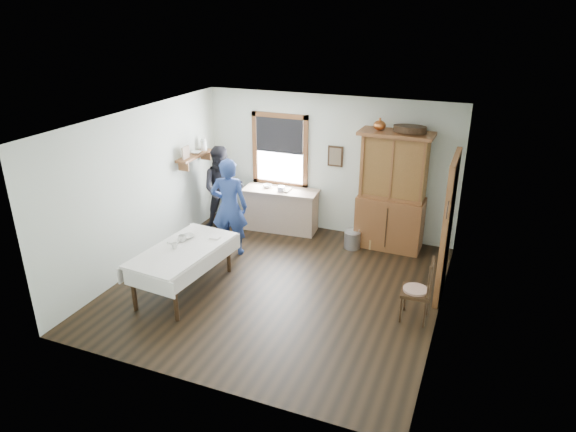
{
  "coord_description": "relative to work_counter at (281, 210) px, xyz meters",
  "views": [
    {
      "loc": [
        2.87,
        -6.66,
        4.23
      ],
      "look_at": [
        0.05,
        0.3,
        1.13
      ],
      "focal_mm": 32.0,
      "sensor_mm": 36.0,
      "label": 1
    }
  ],
  "objects": [
    {
      "name": "dining_table",
      "position": [
        -0.49,
        -2.77,
        -0.06
      ],
      "size": [
        1.11,
        1.89,
        0.73
      ],
      "primitive_type": "cube",
      "rotation": [
        0.0,
        0.0,
        -0.08
      ],
      "color": "white",
      "rests_on": "room"
    },
    {
      "name": "shelf_bowl",
      "position": [
        -1.52,
        -0.58,
        1.17
      ],
      "size": [
        0.22,
        0.22,
        0.05
      ],
      "primitive_type": "imported",
      "color": "silver",
      "rests_on": "wall_shelf"
    },
    {
      "name": "room",
      "position": [
        0.85,
        -2.13,
        0.93
      ],
      "size": [
        5.01,
        5.01,
        2.7
      ],
      "color": "black",
      "rests_on": "ground"
    },
    {
      "name": "table_cup_a",
      "position": [
        -0.63,
        -2.56,
        0.36
      ],
      "size": [
        0.18,
        0.18,
        0.11
      ],
      "primitive_type": "imported",
      "rotation": [
        0.0,
        0.0,
        -0.4
      ],
      "color": "silver",
      "rests_on": "dining_table"
    },
    {
      "name": "counter_book",
      "position": [
        -0.0,
        -0.01,
        0.44
      ],
      "size": [
        0.18,
        0.23,
        0.02
      ],
      "primitive_type": "imported",
      "rotation": [
        0.0,
        0.0,
        0.04
      ],
      "color": "brown",
      "rests_on": "work_counter"
    },
    {
      "name": "counter_bowl",
      "position": [
        -0.3,
        0.04,
        0.45
      ],
      "size": [
        0.23,
        0.23,
        0.06
      ],
      "primitive_type": "imported",
      "rotation": [
        0.0,
        0.0,
        -0.32
      ],
      "color": "silver",
      "rests_on": "work_counter"
    },
    {
      "name": "wicker_basket",
      "position": [
        1.8,
        -0.1,
        -0.33
      ],
      "size": [
        0.38,
        0.32,
        0.19
      ],
      "primitive_type": "cube",
      "rotation": [
        0.0,
        0.0,
        -0.31
      ],
      "color": "tan",
      "rests_on": "room"
    },
    {
      "name": "table_bowl",
      "position": [
        -0.62,
        -2.4,
        0.33
      ],
      "size": [
        0.29,
        0.29,
        0.06
      ],
      "primitive_type": "imported",
      "rotation": [
        0.0,
        0.0,
        -0.41
      ],
      "color": "silver",
      "rests_on": "dining_table"
    },
    {
      "name": "framed_picture",
      "position": [
        1.0,
        0.33,
        1.13
      ],
      "size": [
        0.3,
        0.04,
        0.4
      ],
      "primitive_type": "cube",
      "color": "#332012",
      "rests_on": "room"
    },
    {
      "name": "spindle_chair",
      "position": [
        3.03,
        -2.24,
        0.06
      ],
      "size": [
        0.48,
        0.48,
        0.98
      ],
      "primitive_type": "cube",
      "rotation": [
        0.0,
        0.0,
        0.07
      ],
      "color": "#332012",
      "rests_on": "room"
    },
    {
      "name": "china_hutch",
      "position": [
        2.18,
        0.01,
        0.67
      ],
      "size": [
        1.31,
        0.65,
        2.2
      ],
      "primitive_type": "cube",
      "rotation": [
        0.0,
        0.0,
        -0.03
      ],
      "color": "brown",
      "rests_on": "room"
    },
    {
      "name": "figure_dark",
      "position": [
        -1.08,
        -0.39,
        0.37
      ],
      "size": [
        0.96,
        0.88,
        1.59
      ],
      "primitive_type": "imported",
      "rotation": [
        0.0,
        0.0,
        0.45
      ],
      "color": "black",
      "rests_on": "room"
    },
    {
      "name": "rug_beater",
      "position": [
        3.3,
        -1.83,
        1.3
      ],
      "size": [
        0.01,
        0.27,
        0.27
      ],
      "primitive_type": "torus",
      "rotation": [
        0.0,
        1.57,
        0.0
      ],
      "color": "black",
      "rests_on": "room"
    },
    {
      "name": "window",
      "position": [
        -0.15,
        0.33,
        1.21
      ],
      "size": [
        1.18,
        0.07,
        1.48
      ],
      "color": "white",
      "rests_on": "room"
    },
    {
      "name": "work_counter",
      "position": [
        0.0,
        0.0,
        0.0
      ],
      "size": [
        1.52,
        0.68,
        0.85
      ],
      "primitive_type": "cube",
      "rotation": [
        0.0,
        0.0,
        0.08
      ],
      "color": "tan",
      "rests_on": "room"
    },
    {
      "name": "wall_shelf",
      "position": [
        -1.52,
        -0.59,
        1.15
      ],
      "size": [
        0.24,
        1.0,
        0.44
      ],
      "color": "brown",
      "rests_on": "room"
    },
    {
      "name": "woman_blue",
      "position": [
        -0.44,
        -1.32,
        0.41
      ],
      "size": [
        0.69,
        0.54,
        1.66
      ],
      "primitive_type": "imported",
      "rotation": [
        0.0,
        0.0,
        3.4
      ],
      "color": "navy",
      "rests_on": "room"
    },
    {
      "name": "doorway",
      "position": [
        3.3,
        -1.28,
        0.74
      ],
      "size": [
        0.09,
        1.14,
        2.22
      ],
      "color": "#463932",
      "rests_on": "room"
    },
    {
      "name": "pail",
      "position": [
        1.57,
        -0.29,
        -0.26
      ],
      "size": [
        0.36,
        0.36,
        0.32
      ],
      "primitive_type": "cube",
      "rotation": [
        0.0,
        0.0,
        -0.24
      ],
      "color": "#A3A6AC",
      "rests_on": "room"
    },
    {
      "name": "table_cup_b",
      "position": [
        -0.6,
        -2.82,
        0.35
      ],
      "size": [
        0.13,
        0.13,
        0.09
      ],
      "primitive_type": "imported",
      "rotation": [
        0.0,
        0.0,
        0.38
      ],
      "color": "silver",
      "rests_on": "dining_table"
    }
  ]
}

